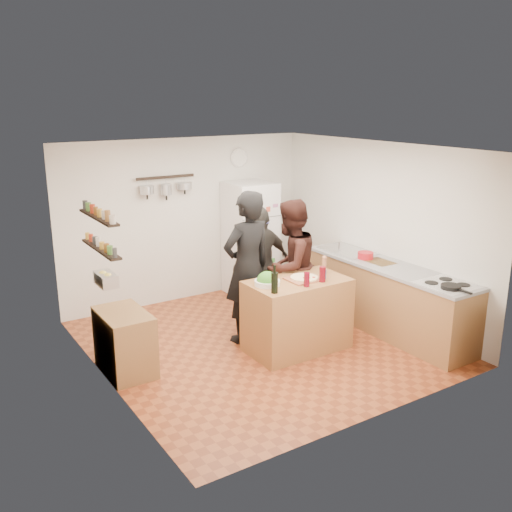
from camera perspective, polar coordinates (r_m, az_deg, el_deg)
room_shell at (r=7.38m, az=-1.21°, el=1.26°), size 4.20×4.20×4.20m
prep_island at (r=7.18m, az=4.14°, el=-5.90°), size 1.25×0.72×0.91m
pizza_board at (r=7.05m, az=4.83°, el=-2.30°), size 0.42×0.34×0.02m
pizza at (r=7.04m, az=4.83°, el=-2.15°), size 0.34×0.34×0.02m
salad_bowl at (r=6.82m, az=1.13°, el=-2.69°), size 0.31×0.31×0.06m
wine_bottle at (r=6.53m, az=1.87°, el=-2.69°), size 0.08×0.08×0.24m
wine_glass_near at (r=6.78m, az=5.10°, el=-2.36°), size 0.07×0.07×0.17m
wine_glass_far at (r=6.97m, az=6.66°, el=-1.82°), size 0.08×0.08×0.19m
pepper_mill at (r=7.30m, az=6.82°, el=-1.04°), size 0.06×0.06×0.19m
salt_canister at (r=7.09m, az=6.74°, el=-1.83°), size 0.07×0.07×0.12m
person_left at (r=7.26m, az=-0.86°, el=-1.14°), size 0.77×0.55×1.98m
person_center at (r=7.59m, az=3.42°, el=-1.09°), size 1.06×0.94×1.81m
person_back at (r=8.00m, az=0.51°, el=-0.79°), size 1.00×0.50×1.64m
counter_run at (r=7.94m, az=12.99°, el=-4.13°), size 0.63×2.63×0.90m
stove_top at (r=7.21m, az=18.58°, el=-2.76°), size 0.60×0.62×0.02m
skillet at (r=7.05m, az=18.91°, el=-2.93°), size 0.23×0.23×0.04m
sink at (r=8.39m, az=9.07°, el=0.47°), size 0.50×0.80×0.03m
cutting_board at (r=7.93m, az=12.25°, el=-0.63°), size 0.30×0.40×0.02m
red_bowl at (r=8.03m, az=10.89°, el=0.07°), size 0.22×0.22×0.09m
fridge at (r=9.08m, az=-0.58°, el=1.74°), size 0.70×0.68×1.80m
wall_clock at (r=9.14m, az=-1.72°, el=9.80°), size 0.30×0.03×0.30m
spice_shelf_lower at (r=6.38m, az=-15.25°, el=0.69°), size 0.12×1.00×0.02m
spice_shelf_upper at (r=6.30m, az=-15.48°, el=3.76°), size 0.12×1.00×0.02m
produce_basket at (r=6.49m, az=-14.78°, el=-2.26°), size 0.18×0.35×0.14m
side_table at (r=6.79m, az=-12.98°, el=-8.39°), size 0.50×0.80×0.73m
pot_rack at (r=8.50m, az=-9.03°, el=7.80°), size 0.90×0.04×0.04m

